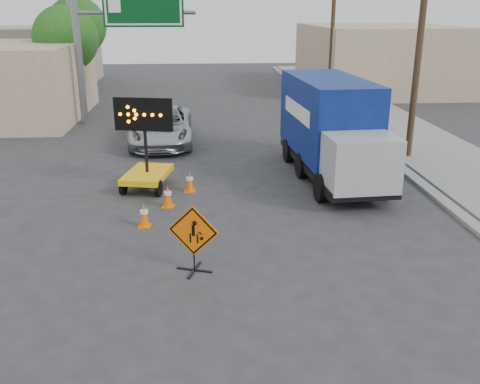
{
  "coord_description": "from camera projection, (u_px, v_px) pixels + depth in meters",
  "views": [
    {
      "loc": [
        -0.36,
        -10.48,
        5.84
      ],
      "look_at": [
        0.56,
        2.08,
        1.48
      ],
      "focal_mm": 40.0,
      "sensor_mm": 36.0,
      "label": 1
    }
  ],
  "objects": [
    {
      "name": "cone_a",
      "position": [
        144.0,
        215.0,
        14.93
      ],
      "size": [
        0.37,
        0.37,
        0.7
      ],
      "rotation": [
        0.0,
        0.0,
        -0.04
      ],
      "color": "#FF6505",
      "rests_on": "ground"
    },
    {
      "name": "sidewalk_right",
      "position": [
        400.0,
        130.0,
        26.58
      ],
      "size": [
        4.0,
        60.0,
        0.15
      ],
      "primitive_type": "cube",
      "color": "gray",
      "rests_on": "ground"
    },
    {
      "name": "ground",
      "position": [
        221.0,
        287.0,
        11.81
      ],
      "size": [
        100.0,
        100.0,
        0.0
      ],
      "primitive_type": "plane",
      "color": "#2D2D30",
      "rests_on": "ground"
    },
    {
      "name": "tree_left_far",
      "position": [
        77.0,
        26.0,
        37.96
      ],
      "size": [
        4.1,
        4.1,
        6.66
      ],
      "color": "#442E1D",
      "rests_on": "ground"
    },
    {
      "name": "highway_gantry",
      "position": [
        118.0,
        24.0,
        26.77
      ],
      "size": [
        6.18,
        0.38,
        6.9
      ],
      "color": "slate",
      "rests_on": "ground"
    },
    {
      "name": "tree_left_near",
      "position": [
        66.0,
        38.0,
        30.63
      ],
      "size": [
        3.71,
        3.71,
        6.03
      ],
      "color": "#442E1D",
      "rests_on": "ground"
    },
    {
      "name": "box_truck",
      "position": [
        332.0,
        134.0,
        18.96
      ],
      "size": [
        2.69,
        7.45,
        3.49
      ],
      "rotation": [
        0.0,
        0.0,
        0.06
      ],
      "color": "black",
      "rests_on": "ground"
    },
    {
      "name": "building_right_far",
      "position": [
        377.0,
        57.0,
        40.23
      ],
      "size": [
        10.0,
        14.0,
        4.6
      ],
      "primitive_type": "cube",
      "color": "#CAAD92",
      "rests_on": "ground"
    },
    {
      "name": "pickup_truck",
      "position": [
        162.0,
        126.0,
        23.98
      ],
      "size": [
        2.83,
        5.88,
        1.62
      ],
      "primitive_type": "imported",
      "rotation": [
        0.0,
        0.0,
        0.03
      ],
      "color": "#AFB1B7",
      "rests_on": "ground"
    },
    {
      "name": "construction_sign",
      "position": [
        193.0,
        237.0,
        12.24
      ],
      "size": [
        1.17,
        0.84,
        1.63
      ],
      "rotation": [
        0.0,
        0.0,
        -0.32
      ],
      "color": "black",
      "rests_on": "ground"
    },
    {
      "name": "storefront_left_far",
      "position": [
        14.0,
        56.0,
        42.1
      ],
      "size": [
        12.0,
        10.0,
        4.4
      ],
      "primitive_type": "cube",
      "color": "gray",
      "rests_on": "ground"
    },
    {
      "name": "cone_b",
      "position": [
        168.0,
        196.0,
        16.41
      ],
      "size": [
        0.44,
        0.44,
        0.71
      ],
      "rotation": [
        0.0,
        0.0,
        -0.28
      ],
      "color": "#FF6505",
      "rests_on": "ground"
    },
    {
      "name": "curb_right",
      "position": [
        354.0,
        131.0,
        26.43
      ],
      "size": [
        0.4,
        60.0,
        0.12
      ],
      "primitive_type": "cube",
      "color": "gray",
      "rests_on": "ground"
    },
    {
      "name": "cone_c",
      "position": [
        190.0,
        182.0,
        17.79
      ],
      "size": [
        0.36,
        0.36,
        0.71
      ],
      "rotation": [
        0.0,
        0.0,
        0.01
      ],
      "color": "#FF6505",
      "rests_on": "ground"
    },
    {
      "name": "utility_pole_far",
      "position": [
        333.0,
        27.0,
        33.45
      ],
      "size": [
        1.8,
        0.26,
        9.0
      ],
      "color": "#442E1D",
      "rests_on": "ground"
    },
    {
      "name": "utility_pole_near",
      "position": [
        420.0,
        40.0,
        20.26
      ],
      "size": [
        1.8,
        0.26,
        9.0
      ],
      "color": "#442E1D",
      "rests_on": "ground"
    },
    {
      "name": "arrow_board",
      "position": [
        147.0,
        169.0,
        18.04
      ],
      "size": [
        1.93,
        2.39,
        3.09
      ],
      "rotation": [
        0.0,
        0.0,
        -0.21
      ],
      "color": "yellow",
      "rests_on": "ground"
    }
  ]
}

